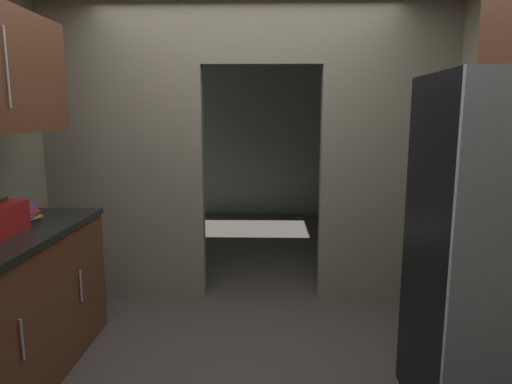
% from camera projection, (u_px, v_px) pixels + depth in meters
% --- Properties ---
extents(ground, '(20.00, 20.00, 0.00)m').
position_uv_depth(ground, '(239.00, 380.00, 2.74)').
color(ground, '#47423D').
extents(kitchen_partition, '(3.50, 0.12, 2.59)m').
position_uv_depth(kitchen_partition, '(243.00, 142.00, 3.85)').
color(kitchen_partition, gray).
rests_on(kitchen_partition, ground).
extents(adjoining_room_shell, '(3.50, 3.50, 2.59)m').
position_uv_depth(adjoining_room_shell, '(255.00, 138.00, 6.13)').
color(adjoining_room_shell, gray).
rests_on(adjoining_room_shell, ground).
extents(refrigerator, '(0.76, 0.71, 1.81)m').
position_uv_depth(refrigerator, '(498.00, 254.00, 2.29)').
color(refrigerator, black).
rests_on(refrigerator, ground).
extents(book_stack, '(0.15, 0.18, 0.10)m').
position_uv_depth(book_stack, '(27.00, 215.00, 2.87)').
color(book_stack, black).
rests_on(book_stack, lower_cabinet_run).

